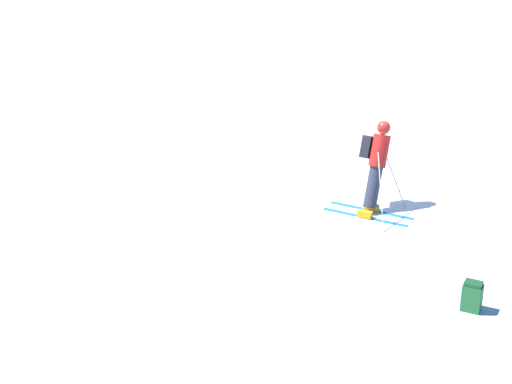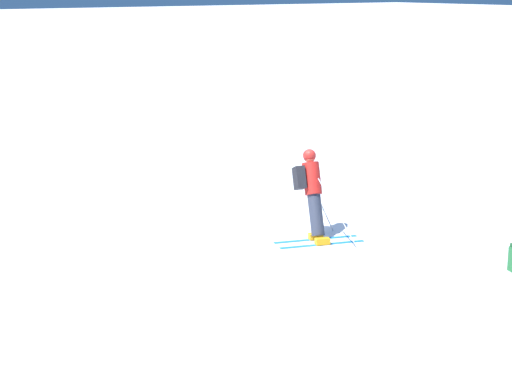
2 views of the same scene
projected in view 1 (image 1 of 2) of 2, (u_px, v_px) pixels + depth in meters
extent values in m
plane|color=white|center=(370.00, 193.00, 17.69)|extent=(300.00, 300.00, 0.00)
cube|color=#1E7AC6|center=(365.00, 217.00, 16.57)|extent=(0.63, 1.66, 0.01)
cube|color=#1E7AC6|center=(371.00, 210.00, 16.86)|extent=(0.63, 1.66, 0.01)
cube|color=orange|center=(365.00, 214.00, 16.54)|extent=(0.22, 0.31, 0.12)
cube|color=orange|center=(372.00, 207.00, 16.83)|extent=(0.22, 0.31, 0.12)
cylinder|color=#2D3342|center=(373.00, 187.00, 16.67)|extent=(0.58, 0.41, 0.85)
cylinder|color=red|center=(380.00, 151.00, 16.61)|extent=(0.62, 0.49, 0.71)
sphere|color=tan|center=(383.00, 129.00, 16.58)|extent=(0.35, 0.31, 0.29)
sphere|color=#AD231E|center=(384.00, 127.00, 16.58)|extent=(0.41, 0.36, 0.34)
cube|color=black|center=(367.00, 147.00, 16.72)|extent=(0.45, 0.30, 0.51)
cylinder|color=#B7B7BC|center=(381.00, 192.00, 16.18)|extent=(1.00, 0.23, 1.24)
cylinder|color=#B7B7BC|center=(395.00, 181.00, 16.89)|extent=(0.20, 0.50, 1.08)
cube|color=#236633|center=(472.00, 298.00, 13.32)|extent=(0.30, 0.35, 0.44)
cube|color=#1A4C26|center=(473.00, 284.00, 13.22)|extent=(0.27, 0.32, 0.06)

